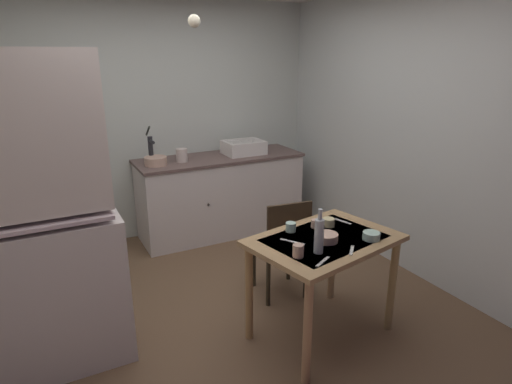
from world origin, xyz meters
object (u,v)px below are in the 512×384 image
Objects in this scene: mixing_bowl_counter at (156,161)px; chair_far_side at (283,245)px; serving_bowl_wide at (326,237)px; glass_bottle at (319,235)px; teacup_mint at (298,251)px; hand_pump at (151,147)px; dining_table at (324,253)px; hutch_cabinet at (31,233)px; sink_basin at (244,147)px.

mixing_bowl_counter reaches higher than chair_far_side.
glass_bottle reaches higher than serving_bowl_wide.
mixing_bowl_counter is 0.26× the size of chair_far_side.
serving_bowl_wide is at bearing 20.46° from teacup_mint.
glass_bottle is at bearing -78.73° from hand_pump.
chair_far_side is at bearing 88.20° from dining_table.
hutch_cabinet reaches higher than glass_bottle.
mixing_bowl_counter is at bearing 113.36° from chair_far_side.
chair_far_side reaches higher than teacup_mint.
chair_far_side is at bearing -66.64° from mixing_bowl_counter.
sink_basin is 2.39m from teacup_mint.
dining_table is at bearing 26.14° from teacup_mint.
hutch_cabinet is at bearing 160.45° from serving_bowl_wide.
hand_pump is 1.80m from chair_far_side.
sink_basin is 2.35m from glass_bottle.
hand_pump is at bearing 101.27° from glass_bottle.
hand_pump reaches higher than mixing_bowl_counter.
hutch_cabinet is 1.95m from hand_pump.
hutch_cabinet reaches higher than sink_basin.
dining_table is at bearing -73.26° from mixing_bowl_counter.
hutch_cabinet reaches higher than teacup_mint.
hand_pump is 0.35× the size of dining_table.
mixing_bowl_counter is at bearing 105.82° from serving_bowl_wide.
hutch_cabinet is 1.78m from glass_bottle.
glass_bottle is at bearing -141.30° from serving_bowl_wide.
mixing_bowl_counter is 1.67m from chair_far_side.
dining_table is (1.79, -0.58, -0.29)m from hutch_cabinet.
glass_bottle reaches higher than teacup_mint.
hand_pump is 1.32× the size of glass_bottle.
chair_far_side is at bearing -104.26° from sink_basin.
sink_basin is 5.34× the size of teacup_mint.
glass_bottle is (-0.17, -0.17, 0.24)m from dining_table.
sink_basin is 1.94× the size of mixing_bowl_counter.
hand_pump is 0.44× the size of chair_far_side.
hutch_cabinet is 24.53× the size of teacup_mint.
hand_pump reaches higher than serving_bowl_wide.
sink_basin is 1.03m from mixing_bowl_counter.
sink_basin is at bearing 2.79° from mixing_bowl_counter.
mixing_bowl_counter reaches higher than teacup_mint.
dining_table is at bearing 63.74° from serving_bowl_wide.
chair_far_side is at bearing 65.32° from teacup_mint.
hutch_cabinet is at bearing -126.14° from hand_pump.
mixing_bowl_counter is (0.02, -0.10, -0.13)m from hand_pump.
sink_basin is 2.17m from dining_table.
chair_far_side reaches higher than dining_table.
mixing_bowl_counter is (-1.03, -0.05, -0.03)m from sink_basin.
hutch_cabinet is 5.19× the size of hand_pump.
hand_pump is 2.37m from glass_bottle.
glass_bottle reaches higher than dining_table.
teacup_mint is (0.31, -2.31, -0.26)m from hand_pump.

